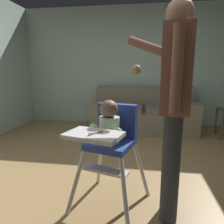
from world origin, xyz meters
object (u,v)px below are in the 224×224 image
(couch, at_px, (144,114))
(adult_standing, at_px, (174,103))
(high_chair, at_px, (110,134))
(wall_clock, at_px, (179,31))

(couch, height_order, adult_standing, adult_standing)
(adult_standing, bearing_deg, couch, -77.57)
(adult_standing, bearing_deg, high_chair, 0.28)
(wall_clock, bearing_deg, adult_standing, -98.84)
(couch, distance_m, high_chair, 2.54)
(adult_standing, xyz_separation_m, wall_clock, (0.47, 3.05, 1.03))
(high_chair, height_order, adult_standing, adult_standing)
(high_chair, relative_size, adult_standing, 0.57)
(wall_clock, bearing_deg, couch, -144.49)
(couch, xyz_separation_m, high_chair, (-0.30, -2.50, 0.34))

